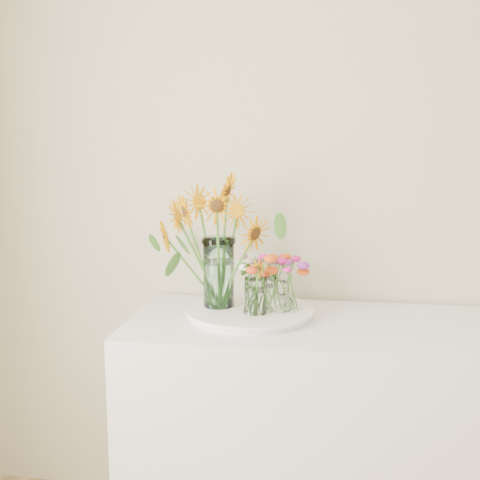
{
  "coord_description": "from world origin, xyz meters",
  "views": [
    {
      "loc": [
        -0.46,
        -0.12,
        1.53
      ],
      "look_at": [
        -0.78,
        1.97,
        1.18
      ],
      "focal_mm": 45.0,
      "sensor_mm": 36.0,
      "label": 1
    }
  ],
  "objects_px": {
    "mason_jar": "(219,272)",
    "small_vase_c": "(268,290)",
    "tray": "(249,313)",
    "counter": "(324,442)",
    "small_vase_b": "(282,296)",
    "small_vase_a": "(256,296)"
  },
  "relations": [
    {
      "from": "counter",
      "to": "small_vase_b",
      "type": "relative_size",
      "value": 12.15
    },
    {
      "from": "mason_jar",
      "to": "small_vase_c",
      "type": "distance_m",
      "value": 0.2
    },
    {
      "from": "small_vase_c",
      "to": "tray",
      "type": "bearing_deg",
      "value": -124.23
    },
    {
      "from": "small_vase_a",
      "to": "small_vase_b",
      "type": "distance_m",
      "value": 0.1
    },
    {
      "from": "tray",
      "to": "mason_jar",
      "type": "xyz_separation_m",
      "value": [
        -0.12,
        0.02,
        0.14
      ]
    },
    {
      "from": "small_vase_a",
      "to": "tray",
      "type": "bearing_deg",
      "value": 117.38
    },
    {
      "from": "counter",
      "to": "small_vase_a",
      "type": "distance_m",
      "value": 0.6
    },
    {
      "from": "small_vase_a",
      "to": "counter",
      "type": "bearing_deg",
      "value": 5.08
    },
    {
      "from": "tray",
      "to": "counter",
      "type": "bearing_deg",
      "value": -7.2
    },
    {
      "from": "tray",
      "to": "mason_jar",
      "type": "distance_m",
      "value": 0.18
    },
    {
      "from": "counter",
      "to": "small_vase_c",
      "type": "height_order",
      "value": "small_vase_c"
    },
    {
      "from": "counter",
      "to": "small_vase_b",
      "type": "xyz_separation_m",
      "value": [
        -0.16,
        0.02,
        0.53
      ]
    },
    {
      "from": "counter",
      "to": "small_vase_a",
      "type": "relative_size",
      "value": 10.32
    },
    {
      "from": "small_vase_b",
      "to": "small_vase_c",
      "type": "bearing_deg",
      "value": 121.24
    },
    {
      "from": "counter",
      "to": "mason_jar",
      "type": "bearing_deg",
      "value": 172.52
    },
    {
      "from": "mason_jar",
      "to": "small_vase_c",
      "type": "xyz_separation_m",
      "value": [
        0.17,
        0.07,
        -0.08
      ]
    },
    {
      "from": "mason_jar",
      "to": "counter",
      "type": "bearing_deg",
      "value": -7.48
    },
    {
      "from": "small_vase_b",
      "to": "counter",
      "type": "bearing_deg",
      "value": -7.94
    },
    {
      "from": "tray",
      "to": "small_vase_c",
      "type": "relative_size",
      "value": 4.15
    },
    {
      "from": "counter",
      "to": "mason_jar",
      "type": "distance_m",
      "value": 0.72
    },
    {
      "from": "mason_jar",
      "to": "small_vase_a",
      "type": "distance_m",
      "value": 0.17
    },
    {
      "from": "small_vase_c",
      "to": "small_vase_b",
      "type": "bearing_deg",
      "value": -58.76
    }
  ]
}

